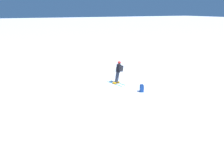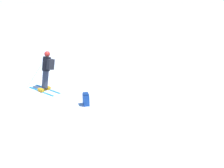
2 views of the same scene
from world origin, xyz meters
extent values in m
plane|color=white|center=(0.00, 0.00, 0.00)|extent=(300.00, 300.00, 0.00)
cube|color=#1E7AC6|center=(-0.71, -0.05, 0.01)|extent=(0.55, 1.55, 0.01)
cube|color=#1E7AC6|center=(-0.37, 0.05, 0.01)|extent=(0.55, 1.55, 0.01)
cube|color=orange|center=(-0.71, -0.05, 0.07)|extent=(0.22, 0.31, 0.12)
cube|color=orange|center=(-0.37, 0.05, 0.07)|extent=(0.22, 0.31, 0.12)
cylinder|color=#2D3342|center=(-0.64, -0.03, 0.50)|extent=(0.46, 0.36, 0.78)
cylinder|color=black|center=(-0.76, -0.07, 1.15)|extent=(0.53, 0.45, 0.64)
sphere|color=tan|center=(-0.83, -0.09, 1.54)|extent=(0.30, 0.27, 0.25)
sphere|color=#AD231E|center=(-0.84, -0.09, 1.57)|extent=(0.34, 0.32, 0.29)
cube|color=black|center=(-0.84, 0.18, 1.18)|extent=(0.40, 0.28, 0.49)
cylinder|color=#B7B7BC|center=(-0.97, -0.44, 0.54)|extent=(0.07, 0.56, 1.09)
cylinder|color=#B7B7BC|center=(-0.16, -0.20, 0.58)|extent=(0.78, 0.32, 1.18)
cube|color=#194293|center=(-1.31, 2.32, 0.22)|extent=(0.31, 0.36, 0.44)
cube|color=navy|center=(-1.31, 2.32, 0.47)|extent=(0.27, 0.32, 0.06)
camera|label=1|loc=(6.56, 13.92, 5.28)|focal=35.00mm
camera|label=2|loc=(4.01, 12.00, 5.19)|focal=50.00mm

